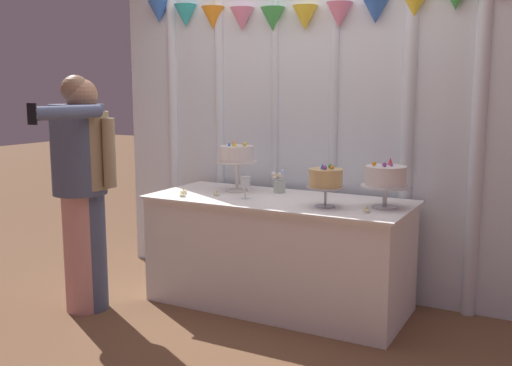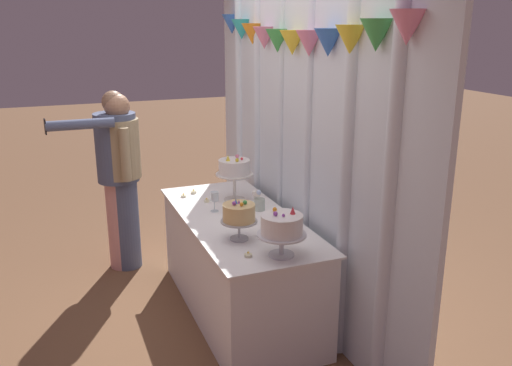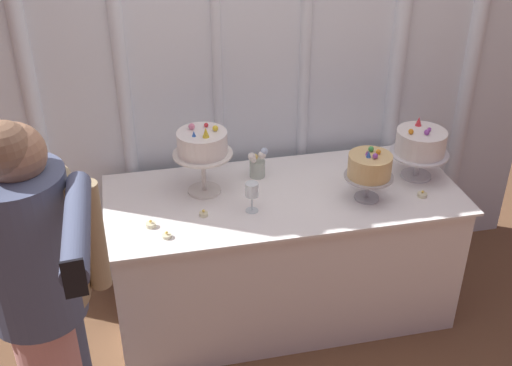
{
  "view_description": "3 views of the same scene",
  "coord_description": "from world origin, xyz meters",
  "px_view_note": "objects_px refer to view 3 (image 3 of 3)",
  "views": [
    {
      "loc": [
        1.77,
        -3.55,
        1.54
      ],
      "look_at": [
        -0.18,
        0.1,
        0.88
      ],
      "focal_mm": 41.17,
      "sensor_mm": 36.0,
      "label": 1
    },
    {
      "loc": [
        3.63,
        -1.19,
        2.21
      ],
      "look_at": [
        -0.01,
        0.25,
        1.03
      ],
      "focal_mm": 38.09,
      "sensor_mm": 36.0,
      "label": 2
    },
    {
      "loc": [
        -0.74,
        -2.61,
        2.49
      ],
      "look_at": [
        -0.14,
        0.16,
        0.83
      ],
      "focal_mm": 44.22,
      "sensor_mm": 36.0,
      "label": 3
    }
  ],
  "objects_px": {
    "cake_display_center": "(370,167)",
    "wine_glass": "(252,191)",
    "cake_table": "(282,254)",
    "tealight_far_left": "(151,225)",
    "cake_display_rightmost": "(420,144)",
    "guest_man_dark_suit": "(38,300)",
    "tealight_near_right": "(204,214)",
    "guest_man_pink_jacket": "(45,296)",
    "tealight_near_left": "(167,236)",
    "tealight_far_right": "(422,195)",
    "flower_vase": "(257,165)",
    "cake_display_leftmost": "(202,146)"
  },
  "relations": [
    {
      "from": "cake_display_rightmost",
      "to": "guest_man_dark_suit",
      "type": "relative_size",
      "value": 0.2
    },
    {
      "from": "tealight_far_right",
      "to": "guest_man_dark_suit",
      "type": "height_order",
      "value": "guest_man_dark_suit"
    },
    {
      "from": "cake_display_center",
      "to": "tealight_far_right",
      "type": "height_order",
      "value": "cake_display_center"
    },
    {
      "from": "cake_display_center",
      "to": "guest_man_dark_suit",
      "type": "bearing_deg",
      "value": -159.32
    },
    {
      "from": "cake_table",
      "to": "flower_vase",
      "type": "xyz_separation_m",
      "value": [
        -0.1,
        0.2,
        0.46
      ]
    },
    {
      "from": "cake_display_center",
      "to": "wine_glass",
      "type": "bearing_deg",
      "value": 178.8
    },
    {
      "from": "cake_display_center",
      "to": "flower_vase",
      "type": "xyz_separation_m",
      "value": [
        -0.5,
        0.34,
        -0.11
      ]
    },
    {
      "from": "flower_vase",
      "to": "tealight_near_left",
      "type": "distance_m",
      "value": 0.72
    },
    {
      "from": "guest_man_dark_suit",
      "to": "cake_display_rightmost",
      "type": "bearing_deg",
      "value": 21.43
    },
    {
      "from": "guest_man_pink_jacket",
      "to": "tealight_far_right",
      "type": "bearing_deg",
      "value": 15.66
    },
    {
      "from": "tealight_near_right",
      "to": "guest_man_dark_suit",
      "type": "bearing_deg",
      "value": -139.77
    },
    {
      "from": "cake_display_center",
      "to": "tealight_near_right",
      "type": "distance_m",
      "value": 0.86
    },
    {
      "from": "cake_display_center",
      "to": "guest_man_dark_suit",
      "type": "relative_size",
      "value": 0.18
    },
    {
      "from": "cake_display_rightmost",
      "to": "guest_man_pink_jacket",
      "type": "relative_size",
      "value": 0.2
    },
    {
      "from": "cake_display_center",
      "to": "tealight_near_right",
      "type": "bearing_deg",
      "value": 178.62
    },
    {
      "from": "cake_display_center",
      "to": "tealight_near_left",
      "type": "height_order",
      "value": "cake_display_center"
    },
    {
      "from": "cake_display_center",
      "to": "guest_man_pink_jacket",
      "type": "bearing_deg",
      "value": -160.16
    },
    {
      "from": "tealight_far_left",
      "to": "guest_man_dark_suit",
      "type": "height_order",
      "value": "guest_man_dark_suit"
    },
    {
      "from": "tealight_near_right",
      "to": "cake_table",
      "type": "bearing_deg",
      "value": 15.07
    },
    {
      "from": "cake_table",
      "to": "cake_display_center",
      "type": "distance_m",
      "value": 0.71
    },
    {
      "from": "tealight_far_right",
      "to": "flower_vase",
      "type": "bearing_deg",
      "value": 153.99
    },
    {
      "from": "tealight_far_right",
      "to": "guest_man_pink_jacket",
      "type": "distance_m",
      "value": 1.91
    },
    {
      "from": "tealight_near_right",
      "to": "wine_glass",
      "type": "bearing_deg",
      "value": -1.81
    },
    {
      "from": "cake_display_rightmost",
      "to": "tealight_far_right",
      "type": "height_order",
      "value": "cake_display_rightmost"
    },
    {
      "from": "cake_display_rightmost",
      "to": "tealight_far_left",
      "type": "bearing_deg",
      "value": -172.94
    },
    {
      "from": "cake_display_leftmost",
      "to": "tealight_far_right",
      "type": "distance_m",
      "value": 1.16
    },
    {
      "from": "tealight_far_left",
      "to": "tealight_near_right",
      "type": "bearing_deg",
      "value": 8.76
    },
    {
      "from": "cake_display_leftmost",
      "to": "tealight_far_right",
      "type": "xyz_separation_m",
      "value": [
        1.09,
        -0.29,
        -0.26
      ]
    },
    {
      "from": "cake_display_center",
      "to": "tealight_near_left",
      "type": "bearing_deg",
      "value": -173.07
    },
    {
      "from": "tealight_far_left",
      "to": "guest_man_pink_jacket",
      "type": "bearing_deg",
      "value": -129.31
    },
    {
      "from": "tealight_far_left",
      "to": "cake_display_center",
      "type": "bearing_deg",
      "value": 1.04
    },
    {
      "from": "cake_display_rightmost",
      "to": "tealight_near_right",
      "type": "xyz_separation_m",
      "value": [
        -1.19,
        -0.14,
        -0.19
      ]
    },
    {
      "from": "tealight_near_left",
      "to": "tealight_near_right",
      "type": "distance_m",
      "value": 0.24
    },
    {
      "from": "cake_display_leftmost",
      "to": "tealight_far_left",
      "type": "bearing_deg",
      "value": -137.99
    },
    {
      "from": "tealight_near_left",
      "to": "guest_man_dark_suit",
      "type": "distance_m",
      "value": 0.71
    },
    {
      "from": "guest_man_pink_jacket",
      "to": "tealight_far_left",
      "type": "bearing_deg",
      "value": 50.69
    },
    {
      "from": "tealight_near_left",
      "to": "cake_display_rightmost",
      "type": "bearing_deg",
      "value": 11.65
    },
    {
      "from": "tealight_near_right",
      "to": "guest_man_dark_suit",
      "type": "xyz_separation_m",
      "value": [
        -0.72,
        -0.61,
        0.1
      ]
    },
    {
      "from": "cake_display_center",
      "to": "cake_display_rightmost",
      "type": "distance_m",
      "value": 0.38
    },
    {
      "from": "cake_table",
      "to": "cake_display_leftmost",
      "type": "relative_size",
      "value": 4.71
    },
    {
      "from": "wine_glass",
      "to": "flower_vase",
      "type": "relative_size",
      "value": 0.89
    },
    {
      "from": "tealight_far_left",
      "to": "tealight_far_right",
      "type": "xyz_separation_m",
      "value": [
        1.39,
        -0.02,
        -0.0
      ]
    },
    {
      "from": "cake_table",
      "to": "tealight_far_left",
      "type": "height_order",
      "value": "tealight_far_left"
    },
    {
      "from": "cake_display_leftmost",
      "to": "cake_display_center",
      "type": "relative_size",
      "value": 1.37
    },
    {
      "from": "cake_display_center",
      "to": "tealight_far_left",
      "type": "distance_m",
      "value": 1.12
    },
    {
      "from": "cake_display_leftmost",
      "to": "guest_man_dark_suit",
      "type": "relative_size",
      "value": 0.24
    },
    {
      "from": "guest_man_pink_jacket",
      "to": "guest_man_dark_suit",
      "type": "height_order",
      "value": "guest_man_dark_suit"
    },
    {
      "from": "cake_display_rightmost",
      "to": "tealight_near_left",
      "type": "xyz_separation_m",
      "value": [
        -1.39,
        -0.29,
        -0.19
      ]
    },
    {
      "from": "cake_table",
      "to": "tealight_far_left",
      "type": "relative_size",
      "value": 38.02
    },
    {
      "from": "tealight_far_right",
      "to": "guest_man_pink_jacket",
      "type": "relative_size",
      "value": 0.03
    }
  ]
}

